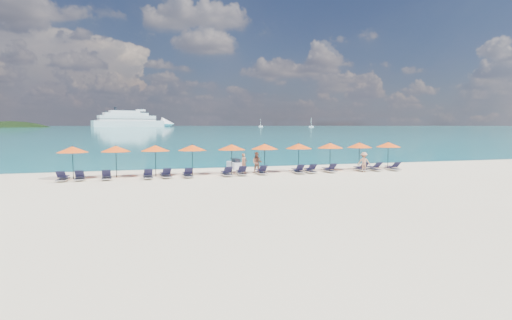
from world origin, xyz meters
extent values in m
plane|color=beige|center=(0.00, 0.00, 0.00)|extent=(1400.00, 1400.00, 0.00)
cube|color=#1FA9B2|center=(0.00, 660.00, 0.01)|extent=(1600.00, 1300.00, 0.01)
ellipsoid|color=black|center=(-150.00, 560.00, -35.00)|extent=(162.00, 126.00, 85.50)
cube|color=white|center=(-11.23, 593.99, 4.39)|extent=(97.53, 45.19, 8.79)
cone|color=white|center=(44.19, 611.03, 4.39)|extent=(24.15, 24.15, 19.33)
cube|color=white|center=(-12.91, 593.48, 12.30)|extent=(78.29, 36.99, 7.03)
cube|color=white|center=(-14.59, 592.96, 17.57)|extent=(61.14, 30.20, 4.39)
cube|color=white|center=(-16.27, 592.44, 21.08)|extent=(41.89, 22.00, 3.07)
cube|color=black|center=(-12.91, 593.48, 10.98)|extent=(79.26, 37.44, 0.79)
cube|color=black|center=(-12.91, 593.48, 14.06)|extent=(77.31, 36.54, 0.79)
cylinder|color=black|center=(-27.86, 588.88, 24.60)|extent=(3.87, 3.87, 4.83)
cube|color=white|center=(171.38, 564.71, 0.85)|extent=(6.40, 2.13, 1.71)
cylinder|color=white|center=(171.38, 564.71, 6.40)|extent=(0.38, 0.38, 10.67)
cube|color=white|center=(222.40, 501.20, 0.88)|extent=(6.59, 2.20, 1.76)
cylinder|color=white|center=(222.40, 501.20, 6.59)|extent=(0.40, 0.40, 10.99)
cube|color=white|center=(-0.07, 8.94, 0.29)|extent=(1.04, 2.39, 0.53)
cube|color=black|center=(-0.06, 8.74, 0.68)|extent=(0.55, 1.00, 0.34)
cylinder|color=black|center=(-0.12, 9.52, 0.82)|extent=(0.54, 0.10, 0.06)
imported|color=tan|center=(-0.26, 5.36, 0.76)|extent=(0.66, 0.59, 1.52)
imported|color=tan|center=(0.73, 5.20, 0.80)|extent=(0.90, 0.79, 1.61)
imported|color=tan|center=(8.93, 3.57, 0.78)|extent=(1.11, 0.86, 1.56)
cylinder|color=black|center=(-12.28, 5.33, 1.10)|extent=(0.05, 0.05, 2.20)
cone|color=#F95012|center=(-12.28, 5.33, 2.02)|extent=(2.10, 2.10, 0.42)
sphere|color=black|center=(-12.28, 5.33, 2.24)|extent=(0.08, 0.08, 0.08)
cylinder|color=black|center=(-9.48, 5.42, 1.10)|extent=(0.05, 0.05, 2.20)
cone|color=#F95012|center=(-9.48, 5.42, 2.02)|extent=(2.10, 2.10, 0.42)
sphere|color=black|center=(-9.48, 5.42, 2.24)|extent=(0.08, 0.08, 0.08)
cylinder|color=black|center=(-6.80, 5.39, 1.10)|extent=(0.05, 0.05, 2.20)
cone|color=#F95012|center=(-6.80, 5.39, 2.02)|extent=(2.10, 2.10, 0.42)
sphere|color=black|center=(-6.80, 5.39, 2.24)|extent=(0.08, 0.08, 0.08)
cylinder|color=black|center=(-4.17, 5.32, 1.10)|extent=(0.05, 0.05, 2.20)
cone|color=#F95012|center=(-4.17, 5.32, 2.02)|extent=(2.10, 2.10, 0.42)
sphere|color=black|center=(-4.17, 5.32, 2.24)|extent=(0.08, 0.08, 0.08)
cylinder|color=black|center=(-1.24, 5.23, 1.10)|extent=(0.05, 0.05, 2.20)
cone|color=#F95012|center=(-1.24, 5.23, 2.02)|extent=(2.10, 2.10, 0.42)
sphere|color=black|center=(-1.24, 5.23, 2.24)|extent=(0.08, 0.08, 0.08)
cylinder|color=black|center=(1.36, 5.30, 1.10)|extent=(0.05, 0.05, 2.20)
cone|color=#F95012|center=(1.36, 5.30, 2.02)|extent=(2.10, 2.10, 0.42)
sphere|color=black|center=(1.36, 5.30, 2.24)|extent=(0.08, 0.08, 0.08)
cylinder|color=black|center=(4.15, 5.25, 1.10)|extent=(0.05, 0.05, 2.20)
cone|color=#F95012|center=(4.15, 5.25, 2.02)|extent=(2.10, 2.10, 0.42)
sphere|color=black|center=(4.15, 5.25, 2.24)|extent=(0.08, 0.08, 0.08)
cylinder|color=black|center=(6.86, 5.27, 1.10)|extent=(0.05, 0.05, 2.20)
cone|color=#F95012|center=(6.86, 5.27, 2.02)|extent=(2.10, 2.10, 0.42)
sphere|color=black|center=(6.86, 5.27, 2.24)|extent=(0.08, 0.08, 0.08)
cylinder|color=black|center=(9.51, 5.32, 1.10)|extent=(0.05, 0.05, 2.20)
cone|color=#F95012|center=(9.51, 5.32, 2.02)|extent=(2.10, 2.10, 0.42)
sphere|color=black|center=(9.51, 5.32, 2.24)|extent=(0.08, 0.08, 0.08)
cylinder|color=black|center=(12.24, 5.34, 1.10)|extent=(0.05, 0.05, 2.20)
cone|color=#F95012|center=(12.24, 5.34, 2.02)|extent=(2.10, 2.10, 0.42)
sphere|color=black|center=(12.24, 5.34, 2.24)|extent=(0.08, 0.08, 0.08)
cube|color=silver|center=(-12.78, 4.24, 0.14)|extent=(0.72, 1.74, 0.06)
cube|color=black|center=(-12.76, 4.49, 0.30)|extent=(0.62, 1.13, 0.04)
cube|color=black|center=(-12.81, 3.69, 0.55)|extent=(0.58, 0.57, 0.43)
cube|color=silver|center=(-11.75, 4.35, 0.14)|extent=(0.71, 1.73, 0.06)
cube|color=black|center=(-11.76, 4.60, 0.30)|extent=(0.61, 1.13, 0.04)
cube|color=black|center=(-11.72, 3.80, 0.55)|extent=(0.58, 0.57, 0.43)
cube|color=silver|center=(-10.08, 4.21, 0.14)|extent=(0.68, 1.72, 0.06)
cube|color=black|center=(-10.09, 4.46, 0.30)|extent=(0.59, 1.12, 0.04)
cube|color=black|center=(-10.06, 3.66, 0.55)|extent=(0.57, 0.56, 0.43)
cube|color=silver|center=(-7.41, 4.03, 0.14)|extent=(0.66, 1.71, 0.06)
cube|color=black|center=(-7.41, 4.28, 0.30)|extent=(0.58, 1.11, 0.04)
cube|color=black|center=(-7.39, 3.48, 0.55)|extent=(0.56, 0.55, 0.43)
cube|color=silver|center=(-6.19, 4.17, 0.14)|extent=(0.74, 1.74, 0.06)
cube|color=black|center=(-6.21, 4.42, 0.30)|extent=(0.63, 1.14, 0.04)
cube|color=black|center=(-6.15, 3.62, 0.55)|extent=(0.59, 0.58, 0.43)
cube|color=silver|center=(-4.69, 4.00, 0.14)|extent=(0.64, 1.71, 0.06)
cube|color=black|center=(-4.69, 4.25, 0.30)|extent=(0.56, 1.11, 0.04)
cube|color=black|center=(-4.70, 3.45, 0.55)|extent=(0.56, 0.54, 0.43)
cube|color=silver|center=(-1.92, 3.99, 0.14)|extent=(0.63, 1.70, 0.06)
cube|color=black|center=(-1.92, 4.24, 0.30)|extent=(0.56, 1.10, 0.04)
cube|color=black|center=(-1.92, 3.44, 0.55)|extent=(0.55, 0.54, 0.43)
cube|color=silver|center=(-0.78, 4.18, 0.14)|extent=(0.76, 1.74, 0.06)
cube|color=black|center=(-0.76, 4.43, 0.30)|extent=(0.64, 1.14, 0.04)
cube|color=black|center=(-0.82, 3.63, 0.55)|extent=(0.59, 0.58, 0.43)
cube|color=silver|center=(0.79, 4.32, 0.14)|extent=(0.65, 1.71, 0.06)
cube|color=black|center=(0.79, 4.57, 0.30)|extent=(0.57, 1.11, 0.04)
cube|color=black|center=(0.78, 3.77, 0.55)|extent=(0.56, 0.55, 0.43)
cube|color=silver|center=(3.62, 4.07, 0.14)|extent=(0.73, 1.74, 0.06)
cube|color=black|center=(3.63, 4.31, 0.30)|extent=(0.62, 1.13, 0.04)
cube|color=black|center=(3.58, 3.52, 0.55)|extent=(0.58, 0.57, 0.43)
cube|color=silver|center=(4.65, 4.14, 0.14)|extent=(0.76, 1.74, 0.06)
cube|color=black|center=(4.67, 4.39, 0.30)|extent=(0.64, 1.14, 0.04)
cube|color=black|center=(4.60, 3.60, 0.55)|extent=(0.59, 0.58, 0.43)
cube|color=silver|center=(6.24, 4.12, 0.14)|extent=(0.64, 1.71, 0.06)
cube|color=black|center=(6.24, 4.37, 0.30)|extent=(0.56, 1.11, 0.04)
cube|color=black|center=(6.25, 3.57, 0.55)|extent=(0.56, 0.54, 0.43)
cube|color=silver|center=(9.06, 4.21, 0.14)|extent=(0.69, 1.72, 0.06)
cube|color=black|center=(9.07, 4.46, 0.30)|extent=(0.59, 1.12, 0.04)
cube|color=black|center=(9.04, 3.66, 0.55)|extent=(0.57, 0.56, 0.43)
cube|color=silver|center=(10.15, 4.13, 0.14)|extent=(0.72, 1.73, 0.06)
cube|color=black|center=(10.13, 4.38, 0.30)|extent=(0.61, 1.13, 0.04)
cube|color=black|center=(10.18, 3.58, 0.55)|extent=(0.58, 0.57, 0.43)
cube|color=silver|center=(11.79, 3.97, 0.14)|extent=(0.70, 1.73, 0.06)
cube|color=black|center=(11.80, 4.22, 0.30)|extent=(0.60, 1.13, 0.04)
cube|color=black|center=(11.76, 3.42, 0.55)|extent=(0.58, 0.56, 0.43)
camera|label=1|loc=(-8.44, -25.86, 3.71)|focal=30.00mm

